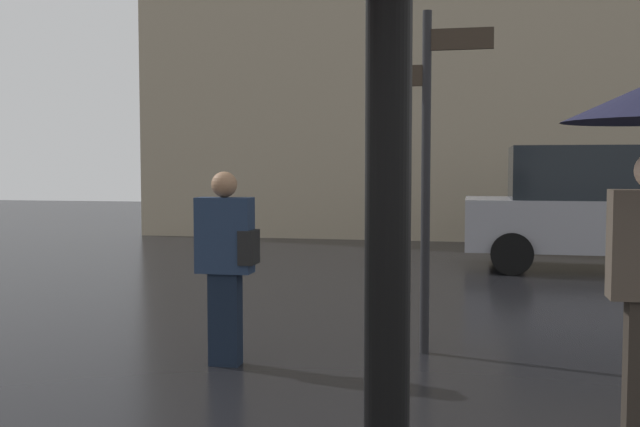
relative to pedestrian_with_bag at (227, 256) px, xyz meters
The scene contains 3 objects.
pedestrian_with_bag is the anchor object (origin of this frame).
parked_car_left 7.57m from the pedestrian_with_bag, 59.74° to the left, with size 4.02×1.83×1.96m.
street_signpost 1.95m from the pedestrian_with_bag, 24.39° to the left, with size 1.08×0.08×2.98m.
Camera 1 is at (0.30, -2.01, 1.65)m, focal length 41.56 mm.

